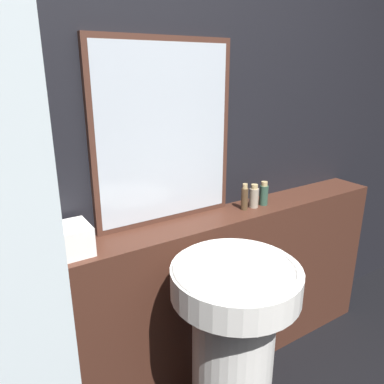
{
  "coord_description": "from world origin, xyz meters",
  "views": [
    {
      "loc": [
        -0.83,
        0.06,
        1.63
      ],
      "look_at": [
        -0.01,
        1.34,
        1.13
      ],
      "focal_mm": 35.0,
      "sensor_mm": 36.0,
      "label": 1
    }
  ],
  "objects_px": {
    "pedestal_sink": "(233,349)",
    "shampoo_bottle": "(245,198)",
    "lotion_bottle": "(264,194)",
    "towel_stack": "(68,240)",
    "mirror": "(165,134)",
    "conditioner_bottle": "(254,197)"
  },
  "relations": [
    {
      "from": "lotion_bottle",
      "to": "shampoo_bottle",
      "type": "bearing_deg",
      "value": 180.0
    },
    {
      "from": "pedestal_sink",
      "to": "conditioner_bottle",
      "type": "xyz_separation_m",
      "value": [
        0.47,
        0.43,
        0.46
      ]
    },
    {
      "from": "shampoo_bottle",
      "to": "towel_stack",
      "type": "bearing_deg",
      "value": 180.0
    },
    {
      "from": "conditioner_bottle",
      "to": "lotion_bottle",
      "type": "bearing_deg",
      "value": 0.0
    },
    {
      "from": "towel_stack",
      "to": "shampoo_bottle",
      "type": "bearing_deg",
      "value": 0.0
    },
    {
      "from": "conditioner_bottle",
      "to": "lotion_bottle",
      "type": "height_order",
      "value": "lotion_bottle"
    },
    {
      "from": "mirror",
      "to": "shampoo_bottle",
      "type": "xyz_separation_m",
      "value": [
        0.41,
        -0.1,
        -0.35
      ]
    },
    {
      "from": "conditioner_bottle",
      "to": "lotion_bottle",
      "type": "xyz_separation_m",
      "value": [
        0.07,
        0.0,
        0.0
      ]
    },
    {
      "from": "towel_stack",
      "to": "lotion_bottle",
      "type": "height_order",
      "value": "lotion_bottle"
    },
    {
      "from": "towel_stack",
      "to": "mirror",
      "type": "bearing_deg",
      "value": 11.08
    },
    {
      "from": "shampoo_bottle",
      "to": "conditioner_bottle",
      "type": "relative_size",
      "value": 1.11
    },
    {
      "from": "pedestal_sink",
      "to": "mirror",
      "type": "relative_size",
      "value": 1.1
    },
    {
      "from": "pedestal_sink",
      "to": "conditioner_bottle",
      "type": "height_order",
      "value": "conditioner_bottle"
    },
    {
      "from": "towel_stack",
      "to": "shampoo_bottle",
      "type": "height_order",
      "value": "shampoo_bottle"
    },
    {
      "from": "mirror",
      "to": "towel_stack",
      "type": "relative_size",
      "value": 4.9
    },
    {
      "from": "shampoo_bottle",
      "to": "conditioner_bottle",
      "type": "bearing_deg",
      "value": -0.0
    },
    {
      "from": "towel_stack",
      "to": "shampoo_bottle",
      "type": "distance_m",
      "value": 0.91
    },
    {
      "from": "towel_stack",
      "to": "conditioner_bottle",
      "type": "distance_m",
      "value": 0.97
    },
    {
      "from": "pedestal_sink",
      "to": "shampoo_bottle",
      "type": "bearing_deg",
      "value": 46.88
    },
    {
      "from": "pedestal_sink",
      "to": "shampoo_bottle",
      "type": "xyz_separation_m",
      "value": [
        0.4,
        0.43,
        0.46
      ]
    },
    {
      "from": "mirror",
      "to": "towel_stack",
      "type": "height_order",
      "value": "mirror"
    },
    {
      "from": "shampoo_bottle",
      "to": "pedestal_sink",
      "type": "bearing_deg",
      "value": -133.12
    }
  ]
}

